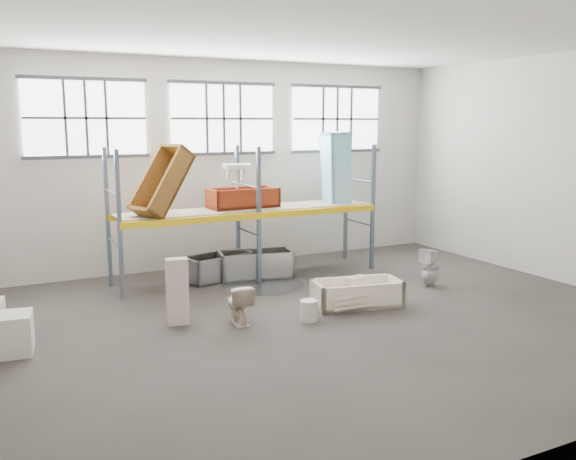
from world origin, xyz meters
TOP-DOWN VIEW (x-y plane):
  - floor at (0.00, 0.00)m, footprint 12.00×10.00m
  - ceiling at (0.00, 0.00)m, footprint 12.00×10.00m
  - wall_back at (0.00, 5.05)m, footprint 12.00×0.10m
  - wall_right at (6.05, 0.00)m, footprint 0.10×10.00m
  - window_left at (-3.20, 4.94)m, footprint 2.60×0.04m
  - window_mid at (0.00, 4.94)m, footprint 2.60×0.04m
  - window_right at (3.20, 4.94)m, footprint 2.60×0.04m
  - rack_upright_la at (-3.00, 2.90)m, footprint 0.08×0.08m
  - rack_upright_lb at (-3.00, 4.10)m, footprint 0.08×0.08m
  - rack_upright_ma at (0.00, 2.90)m, footprint 0.08×0.08m
  - rack_upright_mb at (0.00, 4.10)m, footprint 0.08×0.08m
  - rack_upright_ra at (3.00, 2.90)m, footprint 0.08×0.08m
  - rack_upright_rb at (3.00, 4.10)m, footprint 0.08×0.08m
  - rack_beam_front at (0.00, 2.90)m, footprint 6.00×0.10m
  - rack_beam_back at (0.00, 4.10)m, footprint 6.00×0.10m
  - shelf_deck at (0.00, 3.50)m, footprint 5.90×1.10m
  - wet_patch at (0.00, 2.70)m, footprint 1.80×1.80m
  - bathtub_beige at (0.96, 0.44)m, footprint 1.81×1.11m
  - cistern_spare at (1.14, 0.74)m, footprint 0.47×0.32m
  - sink_in_tub at (0.36, 0.51)m, footprint 0.53×0.53m
  - toilet_beige at (-1.48, 0.51)m, footprint 0.46×0.73m
  - cistern_tall at (-2.46, 0.94)m, footprint 0.42×0.32m
  - toilet_white at (3.18, 0.96)m, footprint 0.44×0.43m
  - steel_tub_left at (-0.71, 3.59)m, footprint 1.70×1.11m
  - steel_tub_right at (0.11, 3.35)m, footprint 1.79×1.10m
  - rust_tub_flat at (-0.06, 3.64)m, footprint 1.58×0.77m
  - rust_tub_tilted at (-2.01, 3.33)m, footprint 1.45×1.14m
  - sink_on_shelf at (-0.30, 3.38)m, footprint 0.69×0.56m
  - blue_tub_upright at (2.37, 3.61)m, footprint 0.70×0.92m
  - bucket at (-0.32, 0.06)m, footprint 0.34×0.34m
  - carton_near at (-5.20, 0.74)m, footprint 0.81×0.73m

SIDE VIEW (x-z plane):
  - floor at x=0.00m, z-range -0.10..0.00m
  - wet_patch at x=0.00m, z-range 0.00..0.00m
  - sink_in_tub at x=0.36m, z-range 0.09..0.23m
  - bucket at x=-0.32m, z-range 0.00..0.37m
  - bathtub_beige at x=0.96m, z-range 0.00..0.49m
  - cistern_spare at x=1.14m, z-range 0.07..0.49m
  - steel_tub_left at x=-0.71m, z-range 0.00..0.57m
  - steel_tub_right at x=0.11m, z-range 0.00..0.61m
  - carton_near at x=-5.20m, z-range 0.00..0.62m
  - toilet_beige at x=-1.48m, z-range 0.00..0.70m
  - toilet_white at x=3.18m, z-range 0.00..0.83m
  - cistern_tall at x=-2.46m, z-range 0.00..1.18m
  - rack_upright_la at x=-3.00m, z-range 0.00..3.00m
  - rack_upright_lb at x=-3.00m, z-range 0.00..3.00m
  - rack_upright_ma at x=0.00m, z-range 0.00..3.00m
  - rack_upright_mb at x=0.00m, z-range 0.00..3.00m
  - rack_upright_ra at x=3.00m, z-range 0.00..3.00m
  - rack_upright_rb at x=3.00m, z-range 0.00..3.00m
  - rack_beam_front at x=0.00m, z-range 1.43..1.57m
  - rack_beam_back at x=0.00m, z-range 1.43..1.57m
  - shelf_deck at x=0.00m, z-range 1.57..1.59m
  - rust_tub_flat at x=-0.06m, z-range 1.60..2.04m
  - sink_on_shelf at x=-0.30m, z-range 1.81..2.38m
  - rust_tub_tilted at x=-2.01m, z-range 1.52..3.07m
  - blue_tub_upright at x=2.37m, z-range 1.50..3.29m
  - wall_back at x=0.00m, z-range 0.00..5.00m
  - wall_right at x=6.05m, z-range 0.00..5.00m
  - window_left at x=-3.20m, z-range 2.80..4.40m
  - window_mid at x=0.00m, z-range 2.80..4.40m
  - window_right at x=3.20m, z-range 2.80..4.40m
  - ceiling at x=0.00m, z-range 5.00..5.10m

